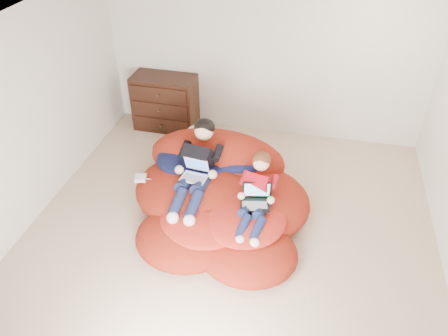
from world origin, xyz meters
TOP-DOWN VIEW (x-y plane):
  - room_shell at (0.00, 0.00)m, footprint 5.10×5.10m
  - dresser at (-1.59, 2.23)m, footprint 1.04×0.58m
  - beanbag_pile at (-0.23, 0.32)m, footprint 2.32×2.30m
  - cream_pillow at (-0.68, 1.15)m, footprint 0.43×0.27m
  - older_boy at (-0.51, 0.38)m, footprint 0.41×1.32m
  - younger_boy at (0.30, 0.08)m, footprint 0.36×1.03m
  - laptop_white at (-0.51, 0.25)m, footprint 0.33×0.32m
  - laptop_black at (0.30, 0.01)m, footprint 0.38×0.33m
  - power_adapter at (-1.25, 0.25)m, footprint 0.17×0.17m

SIDE VIEW (x-z plane):
  - room_shell at x=0.00m, z-range -1.17..1.60m
  - beanbag_pile at x=-0.23m, z-range -0.19..0.71m
  - power_adapter at x=-1.25m, z-range 0.39..0.45m
  - dresser at x=-1.59m, z-range 0.00..0.92m
  - laptop_black at x=0.30m, z-range 0.44..0.69m
  - younger_boy at x=0.30m, z-range 0.28..0.95m
  - cream_pillow at x=-0.68m, z-range 0.48..0.76m
  - laptop_white at x=-0.51m, z-range 0.53..0.75m
  - older_boy at x=-0.51m, z-range 0.31..1.08m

